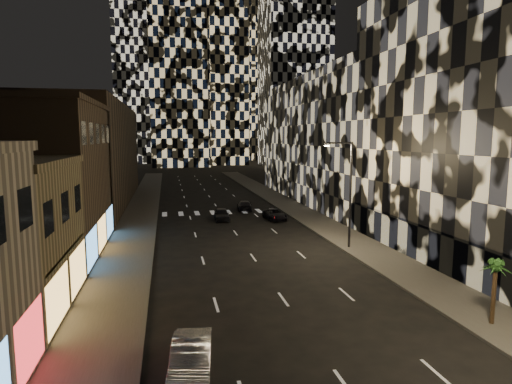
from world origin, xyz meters
name	(u,v)px	position (x,y,z in m)	size (l,w,h in m)	color
sidewalk_left	(140,215)	(-10.00, 50.00, 0.07)	(4.00, 120.00, 0.15)	#47443F
sidewalk_right	(296,209)	(10.00, 50.00, 0.07)	(4.00, 120.00, 0.15)	#47443F
curb_left	(157,214)	(-7.90, 50.00, 0.07)	(0.20, 120.00, 0.15)	#4C4C47
curb_right	(281,210)	(7.90, 50.00, 0.07)	(0.20, 120.00, 0.15)	#4C4C47
retail_brown	(34,181)	(-17.00, 33.50, 6.00)	(10.00, 15.00, 12.00)	#453627
retail_filler_left	(90,155)	(-17.00, 60.00, 7.00)	(10.00, 40.00, 14.00)	#453627
midrise_base	(426,245)	(12.30, 24.50, 1.50)	(0.60, 25.00, 3.00)	#383838
midrise_filler_right	(347,140)	(20.00, 57.00, 9.00)	(16.00, 40.00, 18.00)	#232326
tower_right_mid	(294,10)	(35.00, 135.00, 50.00)	(20.00, 20.00, 100.00)	black
tower_center_low	(178,16)	(-2.00, 140.00, 47.50)	(18.00, 18.00, 95.00)	black
streetlight_far	(348,187)	(8.35, 30.00, 5.35)	(2.55, 0.25, 9.00)	black
car_silver_parked	(191,360)	(-5.80, 12.75, 0.74)	(1.57, 4.50, 1.48)	#9A999E
car_dark_midlane	(222,214)	(-0.50, 44.82, 0.69)	(1.62, 4.02, 1.37)	black
car_dark_oncoming	(245,205)	(3.25, 50.83, 0.64)	(1.79, 4.41, 1.28)	black
car_dark_rightlane	(275,214)	(5.57, 43.83, 0.61)	(2.03, 4.39, 1.22)	black
palm_tree	(495,271)	(9.41, 14.35, 2.91)	(1.70, 1.70, 3.35)	#47331E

